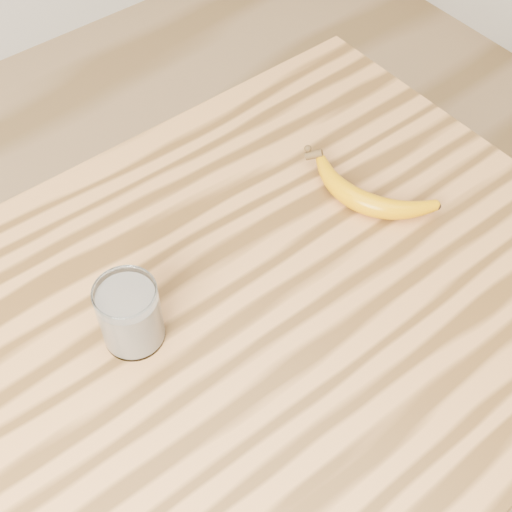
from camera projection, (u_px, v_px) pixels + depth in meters
room at (176, 65)px, 0.60m from camera, size 4.04×4.04×2.70m
table at (211, 385)px, 1.06m from camera, size 1.20×0.80×0.90m
smoothie_glass at (130, 315)px, 0.93m from camera, size 0.08×0.08×0.10m
banana at (363, 203)px, 1.09m from camera, size 0.20×0.31×0.04m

